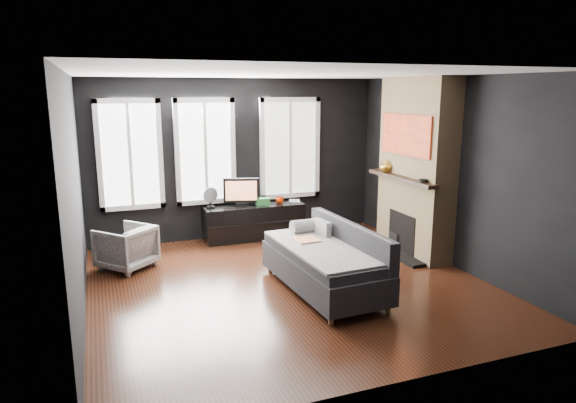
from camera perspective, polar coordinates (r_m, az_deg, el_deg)
name	(u,v)px	position (r m, az deg, el deg)	size (l,w,h in m)	color
floor	(289,284)	(6.84, 0.10, -9.20)	(5.00, 5.00, 0.00)	black
ceiling	(289,73)	(6.36, 0.11, 14.04)	(5.00, 5.00, 0.00)	white
wall_back	(237,159)	(8.82, -5.68, 4.72)	(5.00, 0.02, 2.70)	black
wall_left	(75,198)	(6.07, -22.56, 0.35)	(0.02, 5.00, 2.70)	black
wall_right	(452,173)	(7.70, 17.80, 3.08)	(0.02, 5.00, 2.70)	black
windows	(210,98)	(8.60, -8.71, 11.33)	(4.00, 0.16, 1.76)	white
fireplace	(416,167)	(8.06, 14.05, 3.69)	(0.70, 1.62, 2.70)	#93724C
sofa	(324,259)	(6.51, 3.98, -6.35)	(0.99, 1.99, 0.86)	#242426
stripe_pillow	(322,233)	(6.95, 3.80, -3.50)	(0.08, 0.35, 0.35)	gray
armchair	(126,245)	(7.68, -17.57, -4.65)	(0.67, 0.62, 0.69)	white
media_console	(254,221)	(8.83, -3.84, -2.22)	(1.71, 0.53, 0.59)	black
monitor	(241,190)	(8.62, -5.23, 1.24)	(0.61, 0.13, 0.54)	black
desk_fan	(210,197)	(8.57, -8.64, 0.46)	(0.25, 0.25, 0.36)	gray
mug	(280,199)	(8.84, -0.94, 0.23)	(0.14, 0.11, 0.14)	#E82E01
book	(290,195)	(8.98, 0.18, 0.76)	(0.18, 0.02, 0.24)	gray
storage_box	(263,201)	(8.72, -2.85, 0.00)	(0.23, 0.15, 0.12)	#2C7436
mantel_vase	(386,166)	(8.30, 10.86, 3.92)	(0.19, 0.20, 0.19)	yellow
mantel_clock	(423,181)	(7.49, 14.81, 2.25)	(0.13, 0.13, 0.04)	black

